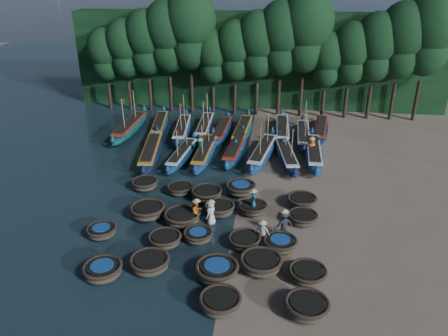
# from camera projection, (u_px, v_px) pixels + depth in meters

# --- Properties ---
(ground) EXTENTS (120.00, 120.00, 0.00)m
(ground) POSITION_uv_depth(u_px,v_px,m) (237.00, 208.00, 28.72)
(ground) COLOR #7A6959
(ground) RESTS_ON ground
(foliage_wall) EXTENTS (40.00, 3.00, 10.00)m
(foliage_wall) POSITION_uv_depth(u_px,v_px,m) (258.00, 60.00, 47.69)
(foliage_wall) COLOR black
(foliage_wall) RESTS_ON ground
(coracle_3) EXTENTS (2.47, 2.47, 0.74)m
(coracle_3) POSITION_uv_depth(u_px,v_px,m) (220.00, 302.00, 20.19)
(coracle_3) COLOR #4B402E
(coracle_3) RESTS_ON ground
(coracle_4) EXTENTS (2.26, 2.26, 0.77)m
(coracle_4) POSITION_uv_depth(u_px,v_px,m) (307.00, 307.00, 19.89)
(coracle_4) COLOR #4B402E
(coracle_4) RESTS_ON ground
(coracle_5) EXTENTS (2.38, 2.38, 0.77)m
(coracle_5) POSITION_uv_depth(u_px,v_px,m) (103.00, 270.00, 22.25)
(coracle_5) COLOR #4B402E
(coracle_5) RESTS_ON ground
(coracle_6) EXTENTS (2.24, 2.24, 0.78)m
(coracle_6) POSITION_uv_depth(u_px,v_px,m) (150.00, 263.00, 22.79)
(coracle_6) COLOR #4B402E
(coracle_6) RESTS_ON ground
(coracle_7) EXTENTS (2.48, 2.48, 0.84)m
(coracle_7) POSITION_uv_depth(u_px,v_px,m) (217.00, 270.00, 22.18)
(coracle_7) COLOR #4B402E
(coracle_7) RESTS_ON ground
(coracle_8) EXTENTS (2.69, 2.69, 0.82)m
(coracle_8) POSITION_uv_depth(u_px,v_px,m) (261.00, 263.00, 22.74)
(coracle_8) COLOR #4B402E
(coracle_8) RESTS_ON ground
(coracle_9) EXTENTS (2.26, 2.26, 0.68)m
(coracle_9) POSITION_uv_depth(u_px,v_px,m) (308.00, 274.00, 22.10)
(coracle_9) COLOR #4B402E
(coracle_9) RESTS_ON ground
(coracle_10) EXTENTS (2.19, 2.19, 0.65)m
(coracle_10) POSITION_uv_depth(u_px,v_px,m) (102.00, 231.00, 25.63)
(coracle_10) COLOR #4B402E
(coracle_10) RESTS_ON ground
(coracle_11) EXTENTS (2.08, 2.08, 0.69)m
(coracle_11) POSITION_uv_depth(u_px,v_px,m) (165.00, 239.00, 24.82)
(coracle_11) COLOR #4B402E
(coracle_11) RESTS_ON ground
(coracle_12) EXTENTS (1.96, 1.96, 0.65)m
(coracle_12) POSITION_uv_depth(u_px,v_px,m) (198.00, 235.00, 25.23)
(coracle_12) COLOR #4B402E
(coracle_12) RESTS_ON ground
(coracle_13) EXTENTS (1.92, 1.92, 0.67)m
(coracle_13) POSITION_uv_depth(u_px,v_px,m) (244.00, 241.00, 24.73)
(coracle_13) COLOR #4B402E
(coracle_13) RESTS_ON ground
(coracle_14) EXTENTS (2.32, 2.32, 0.71)m
(coracle_14) POSITION_uv_depth(u_px,v_px,m) (280.00, 243.00, 24.43)
(coracle_14) COLOR #4B402E
(coracle_14) RESTS_ON ground
(coracle_15) EXTENTS (2.25, 2.25, 0.84)m
(coracle_15) POSITION_uv_depth(u_px,v_px,m) (148.00, 211.00, 27.52)
(coracle_15) COLOR #4B402E
(coracle_15) RESTS_ON ground
(coracle_16) EXTENTS (2.76, 2.76, 0.80)m
(coracle_16) POSITION_uv_depth(u_px,v_px,m) (182.00, 217.00, 26.88)
(coracle_16) COLOR #4B402E
(coracle_16) RESTS_ON ground
(coracle_17) EXTENTS (2.01, 2.01, 0.77)m
(coracle_17) POSITION_uv_depth(u_px,v_px,m) (220.00, 209.00, 27.84)
(coracle_17) COLOR #4B402E
(coracle_17) RESTS_ON ground
(coracle_18) EXTENTS (1.95, 1.95, 0.68)m
(coracle_18) POSITION_uv_depth(u_px,v_px,m) (253.00, 208.00, 28.01)
(coracle_18) COLOR #4B402E
(coracle_18) RESTS_ON ground
(coracle_19) EXTENTS (1.92, 1.92, 0.67)m
(coracle_19) POSITION_uv_depth(u_px,v_px,m) (303.00, 218.00, 26.96)
(coracle_19) COLOR #4B402E
(coracle_19) RESTS_ON ground
(coracle_20) EXTENTS (2.13, 2.13, 0.72)m
(coracle_20) POSITION_uv_depth(u_px,v_px,m) (145.00, 184.00, 31.01)
(coracle_20) COLOR #4B402E
(coracle_20) RESTS_ON ground
(coracle_21) EXTENTS (2.03, 2.03, 0.67)m
(coracle_21) POSITION_uv_depth(u_px,v_px,m) (180.00, 189.00, 30.39)
(coracle_21) COLOR #4B402E
(coracle_21) RESTS_ON ground
(coracle_22) EXTENTS (2.40, 2.40, 0.80)m
(coracle_22) POSITION_uv_depth(u_px,v_px,m) (207.00, 194.00, 29.60)
(coracle_22) COLOR #4B402E
(coracle_22) RESTS_ON ground
(coracle_23) EXTENTS (2.26, 2.26, 0.80)m
(coracle_23) POSITION_uv_depth(u_px,v_px,m) (241.00, 188.00, 30.31)
(coracle_23) COLOR #4B402E
(coracle_23) RESTS_ON ground
(coracle_24) EXTENTS (2.45, 2.45, 0.73)m
(coracle_24) POSITION_uv_depth(u_px,v_px,m) (302.00, 201.00, 28.79)
(coracle_24) COLOR #4B402E
(coracle_24) RESTS_ON ground
(long_boat_2) EXTENTS (2.77, 8.81, 1.57)m
(long_boat_2) POSITION_uv_depth(u_px,v_px,m) (151.00, 152.00, 35.71)
(long_boat_2) COLOR #0E1E35
(long_boat_2) RESTS_ON ground
(long_boat_3) EXTENTS (1.98, 7.41, 3.16)m
(long_boat_3) POSITION_uv_depth(u_px,v_px,m) (182.00, 155.00, 35.50)
(long_boat_3) COLOR navy
(long_boat_3) RESTS_ON ground
(long_boat_4) EXTENTS (1.65, 8.27, 3.52)m
(long_boat_4) POSITION_uv_depth(u_px,v_px,m) (205.00, 152.00, 35.78)
(long_boat_4) COLOR navy
(long_boat_4) RESTS_ON ground
(long_boat_5) EXTENTS (2.04, 8.03, 1.42)m
(long_boat_5) POSITION_uv_depth(u_px,v_px,m) (235.00, 149.00, 36.43)
(long_boat_5) COLOR navy
(long_boat_5) RESTS_ON ground
(long_boat_6) EXTENTS (2.87, 8.39, 3.61)m
(long_boat_6) POSITION_uv_depth(u_px,v_px,m) (263.00, 152.00, 35.74)
(long_boat_6) COLOR navy
(long_boat_6) RESTS_ON ground
(long_boat_7) EXTENTS (2.59, 7.89, 3.39)m
(long_boat_7) POSITION_uv_depth(u_px,v_px,m) (286.00, 155.00, 35.27)
(long_boat_7) COLOR #0E1E35
(long_boat_7) RESTS_ON ground
(long_boat_8) EXTENTS (1.59, 8.44, 1.49)m
(long_boat_8) POSITION_uv_depth(u_px,v_px,m) (314.00, 153.00, 35.62)
(long_boat_8) COLOR navy
(long_boat_8) RESTS_ON ground
(long_boat_9) EXTENTS (1.82, 9.09, 3.86)m
(long_boat_9) POSITION_uv_depth(u_px,v_px,m) (130.00, 127.00, 41.11)
(long_boat_9) COLOR #0D4C49
(long_boat_9) RESTS_ON ground
(long_boat_10) EXTENTS (2.47, 7.88, 1.40)m
(long_boat_10) POSITION_uv_depth(u_px,v_px,m) (160.00, 125.00, 41.98)
(long_boat_10) COLOR navy
(long_boat_10) RESTS_ON ground
(long_boat_11) EXTENTS (2.28, 8.35, 3.56)m
(long_boat_11) POSITION_uv_depth(u_px,v_px,m) (182.00, 130.00, 40.65)
(long_boat_11) COLOR navy
(long_boat_11) RESTS_ON ground
(long_boat_12) EXTENTS (1.70, 8.21, 3.49)m
(long_boat_12) POSITION_uv_depth(u_px,v_px,m) (205.00, 127.00, 41.41)
(long_boat_12) COLOR #0E1E35
(long_boat_12) RESTS_ON ground
(long_boat_13) EXTENTS (1.71, 7.88, 1.39)m
(long_boat_13) POSITION_uv_depth(u_px,v_px,m) (222.00, 131.00, 40.50)
(long_boat_13) COLOR navy
(long_boat_13) RESTS_ON ground
(long_boat_14) EXTENTS (1.98, 8.46, 1.49)m
(long_boat_14) POSITION_uv_depth(u_px,v_px,m) (243.00, 130.00, 40.46)
(long_boat_14) COLOR #0D4C49
(long_boat_14) RESTS_ON ground
(long_boat_15) EXTENTS (1.61, 8.49, 1.49)m
(long_boat_15) POSITION_uv_depth(u_px,v_px,m) (282.00, 130.00, 40.60)
(long_boat_15) COLOR navy
(long_boat_15) RESTS_ON ground
(long_boat_16) EXTENTS (1.62, 8.14, 3.46)m
(long_boat_16) POSITION_uv_depth(u_px,v_px,m) (303.00, 135.00, 39.34)
(long_boat_16) COLOR #0E1E35
(long_boat_16) RESTS_ON ground
(long_boat_17) EXTENTS (2.46, 8.16, 1.45)m
(long_boat_17) POSITION_uv_depth(u_px,v_px,m) (320.00, 130.00, 40.72)
(long_boat_17) COLOR #0E1E35
(long_boat_17) RESTS_ON ground
(fisherman_0) EXTENTS (0.80, 0.94, 1.82)m
(fisherman_0) POSITION_uv_depth(u_px,v_px,m) (211.00, 212.00, 26.63)
(fisherman_0) COLOR silver
(fisherman_0) RESTS_ON ground
(fisherman_1) EXTENTS (0.61, 0.74, 1.96)m
(fisherman_1) POSITION_uv_depth(u_px,v_px,m) (253.00, 201.00, 27.63)
(fisherman_1) COLOR #195D6B
(fisherman_1) RESTS_ON ground
(fisherman_2) EXTENTS (0.98, 1.01, 1.84)m
(fisherman_2) POSITION_uv_depth(u_px,v_px,m) (197.00, 211.00, 26.73)
(fisherman_2) COLOR #CE611B
(fisherman_2) RESTS_ON ground
(fisherman_3) EXTENTS (1.34, 1.12, 2.00)m
(fisherman_3) POSITION_uv_depth(u_px,v_px,m) (284.00, 223.00, 25.34)
(fisherman_3) COLOR black
(fisherman_3) RESTS_ON ground
(fisherman_4) EXTENTS (0.96, 0.64, 1.71)m
(fisherman_4) POSITION_uv_depth(u_px,v_px,m) (262.00, 232.00, 24.72)
(fisherman_4) COLOR silver
(fisherman_4) RESTS_ON ground
(fisherman_5) EXTENTS (1.19, 1.59, 1.87)m
(fisherman_5) POSITION_uv_depth(u_px,v_px,m) (200.00, 148.00, 35.76)
(fisherman_5) COLOR #195D6B
(fisherman_5) RESTS_ON ground
(fisherman_6) EXTENTS (1.00, 0.82, 1.95)m
(fisherman_6) POSITION_uv_depth(u_px,v_px,m) (311.00, 147.00, 35.84)
(fisherman_6) COLOR #CE611B
(fisherman_6) RESTS_ON ground
(tree_0) EXTENTS (3.68, 3.68, 8.68)m
(tree_0) POSITION_uv_depth(u_px,v_px,m) (105.00, 54.00, 45.92)
(tree_0) COLOR black
(tree_0) RESTS_ON ground
(tree_1) EXTENTS (4.09, 4.09, 9.65)m
(tree_1) POSITION_uv_depth(u_px,v_px,m) (125.00, 48.00, 45.38)
(tree_1) COLOR black
(tree_1) RESTS_ON ground
(tree_2) EXTENTS (4.51, 4.51, 10.63)m
(tree_2) POSITION_uv_depth(u_px,v_px,m) (146.00, 42.00, 44.83)
(tree_2) COLOR black
(tree_2) RESTS_ON ground
(tree_3) EXTENTS (4.92, 4.92, 11.60)m
(tree_3) POSITION_uv_depth(u_px,v_px,m) (168.00, 35.00, 44.29)
(tree_3) COLOR black
(tree_3) RESTS_ON ground
(tree_4) EXTENTS (5.34, 5.34, 12.58)m
(tree_4) POSITION_uv_depth(u_px,v_px,m) (190.00, 29.00, 43.75)
(tree_4) COLOR black
(tree_4) RESTS_ON ground
(tree_5) EXTENTS (3.68, 3.68, 8.68)m
(tree_5) POSITION_uv_depth(u_px,v_px,m) (213.00, 56.00, 44.64)
(tree_5) COLOR black
(tree_5) RESTS_ON ground
(tree_6) EXTENTS (4.09, 4.09, 9.65)m
(tree_6) POSITION_uv_depth(u_px,v_px,m) (235.00, 50.00, 44.10)
(tree_6) COLOR black
(tree_6) RESTS_ON ground
(tree_7) EXTENTS (4.51, 4.51, 10.63)m
(tree_7) POSITION_uv_depth(u_px,v_px,m) (258.00, 44.00, 43.55)
(tree_7) COLOR black
(tree_7) RESTS_ON ground
(tree_8) EXTENTS (4.92, 4.92, 11.60)m
(tree_8) POSITION_uv_depth(u_px,v_px,m) (282.00, 37.00, 43.01)
(tree_8) COLOR black
(tree_8) RESTS_ON ground
(tree_9) EXTENTS (5.34, 5.34, 12.58)m
(tree_9) POSITION_uv_depth(u_px,v_px,m) (306.00, 31.00, 42.46)
(tree_9) COLOR black
(tree_9) RESTS_ON ground
(tree_10) EXTENTS (3.68, 3.68, 8.68)m
(tree_10) POSITION_uv_depth(u_px,v_px,m) (327.00, 59.00, 43.36)
(tree_10) COLOR black
(tree_10) RESTS_ON ground
(tree_11) EXTENTS (4.09, 4.09, 9.65)m
(tree_11) POSITION_uv_depth(u_px,v_px,m) (352.00, 53.00, 42.81)
(tree_11) COLOR black
(tree_11) RESTS_ON ground
(tree_12) EXTENTS (4.51, 4.51, 10.63)m
(tree_12) POSITION_uv_depth(u_px,v_px,m) (377.00, 46.00, 42.27)
(tree_12) COLOR black
(tree_12) RESTS_ON ground
(tree_13) EXTENTS (4.92, 4.92, 11.60)m
(tree_13) POSITION_uv_depth(u_px,v_px,m) (403.00, 40.00, 41.72)
(tree_13) COLOR black
(tree_13) RESTS_ON ground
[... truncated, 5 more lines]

